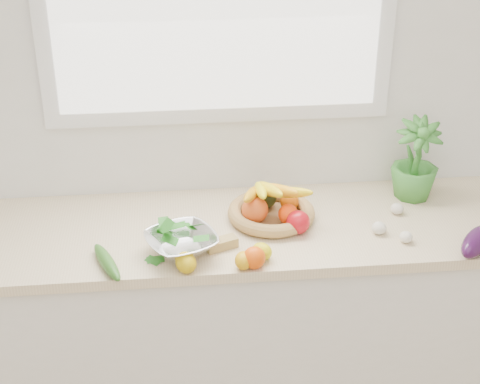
{
  "coord_description": "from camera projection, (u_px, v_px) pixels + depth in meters",
  "views": [
    {
      "loc": [
        -0.18,
        -0.37,
        2.28
      ],
      "look_at": [
        0.05,
        1.93,
        1.05
      ],
      "focal_mm": 55.0,
      "sensor_mm": 36.0,
      "label": 1
    }
  ],
  "objects": [
    {
      "name": "potted_herb",
      "position": [
        416.0,
        160.0,
        2.83
      ],
      "size": [
        0.19,
        0.19,
        0.33
      ],
      "primitive_type": "imported",
      "rotation": [
        0.0,
        0.0,
        -0.03
      ],
      "color": "#3B8630",
      "rests_on": "countertop"
    },
    {
      "name": "fruit_basket",
      "position": [
        270.0,
        208.0,
        2.72
      ],
      "size": [
        0.41,
        0.41,
        0.18
      ],
      "color": "#AA764B",
      "rests_on": "countertop"
    },
    {
      "name": "cucumber",
      "position": [
        107.0,
        262.0,
        2.45
      ],
      "size": [
        0.13,
        0.24,
        0.04
      ],
      "primitive_type": "ellipsoid",
      "rotation": [
        0.0,
        0.0,
        0.37
      ],
      "color": "#225D1B",
      "rests_on": "countertop"
    },
    {
      "name": "garlic_c",
      "position": [
        406.0,
        237.0,
        2.6
      ],
      "size": [
        0.05,
        0.05,
        0.04
      ],
      "primitive_type": "ellipsoid",
      "rotation": [
        0.0,
        0.0,
        0.06
      ],
      "color": "beige",
      "rests_on": "countertop"
    },
    {
      "name": "lemon_c",
      "position": [
        262.0,
        251.0,
        2.5
      ],
      "size": [
        0.09,
        0.1,
        0.06
      ],
      "primitive_type": "ellipsoid",
      "rotation": [
        0.0,
        0.0,
        0.75
      ],
      "color": "#D7CB0B",
      "rests_on": "countertop"
    },
    {
      "name": "back_wall",
      "position": [
        218.0,
        82.0,
        2.76
      ],
      "size": [
        4.5,
        0.02,
        2.7
      ],
      "primitive_type": "cube",
      "color": "white",
      "rests_on": "ground"
    },
    {
      "name": "garlic_a",
      "position": [
        379.0,
        228.0,
        2.65
      ],
      "size": [
        0.06,
        0.06,
        0.05
      ],
      "primitive_type": "ellipsoid",
      "rotation": [
        0.0,
        0.0,
        -0.22
      ],
      "color": "silver",
      "rests_on": "countertop"
    },
    {
      "name": "radish",
      "position": [
        263.0,
        256.0,
        2.5
      ],
      "size": [
        0.03,
        0.03,
        0.03
      ],
      "primitive_type": "sphere",
      "rotation": [
        0.0,
        0.0,
        0.14
      ],
      "color": "red",
      "rests_on": "countertop"
    },
    {
      "name": "lemon_b",
      "position": [
        244.0,
        260.0,
        2.45
      ],
      "size": [
        0.07,
        0.08,
        0.06
      ],
      "primitive_type": "ellipsoid",
      "rotation": [
        0.0,
        0.0,
        -0.18
      ],
      "color": "orange",
      "rests_on": "countertop"
    },
    {
      "name": "colander_with_spinach",
      "position": [
        181.0,
        239.0,
        2.51
      ],
      "size": [
        0.31,
        0.31,
        0.12
      ],
      "color": "white",
      "rests_on": "countertop"
    },
    {
      "name": "counter_cabinet",
      "position": [
        227.0,
        327.0,
        2.92
      ],
      "size": [
        2.2,
        0.58,
        0.86
      ],
      "primitive_type": "cube",
      "color": "silver",
      "rests_on": "ground"
    },
    {
      "name": "apple",
      "position": [
        298.0,
        222.0,
        2.64
      ],
      "size": [
        0.11,
        0.11,
        0.09
      ],
      "primitive_type": "sphere",
      "rotation": [
        0.0,
        0.0,
        -0.39
      ],
      "color": "#B20E17",
      "rests_on": "countertop"
    },
    {
      "name": "orange_loose",
      "position": [
        254.0,
        258.0,
        2.45
      ],
      "size": [
        0.1,
        0.1,
        0.08
      ],
      "primitive_type": "sphere",
      "rotation": [
        0.0,
        0.0,
        0.4
      ],
      "color": "#F45107",
      "rests_on": "countertop"
    },
    {
      "name": "countertop",
      "position": [
        226.0,
        231.0,
        2.71
      ],
      "size": [
        2.24,
        0.62,
        0.04
      ],
      "primitive_type": "cube",
      "color": "beige",
      "rests_on": "counter_cabinet"
    },
    {
      "name": "ginger",
      "position": [
        221.0,
        244.0,
        2.56
      ],
      "size": [
        0.12,
        0.08,
        0.04
      ],
      "primitive_type": "cube",
      "rotation": [
        0.0,
        0.0,
        0.37
      ],
      "color": "tan",
      "rests_on": "countertop"
    },
    {
      "name": "eggplant",
      "position": [
        476.0,
        242.0,
        2.53
      ],
      "size": [
        0.2,
        0.21,
        0.08
      ],
      "primitive_type": "ellipsoid",
      "rotation": [
        0.0,
        0.0,
        -0.71
      ],
      "color": "#2F0E35",
      "rests_on": "countertop"
    },
    {
      "name": "garlic_b",
      "position": [
        397.0,
        209.0,
        2.78
      ],
      "size": [
        0.06,
        0.06,
        0.04
      ],
      "primitive_type": "ellipsoid",
      "rotation": [
        0.0,
        0.0,
        -0.18
      ],
      "color": "silver",
      "rests_on": "countertop"
    },
    {
      "name": "lemon_a",
      "position": [
        186.0,
        263.0,
        2.43
      ],
      "size": [
        0.09,
        0.1,
        0.07
      ],
      "primitive_type": "ellipsoid",
      "rotation": [
        0.0,
        0.0,
        0.32
      ],
      "color": "gold",
      "rests_on": "countertop"
    }
  ]
}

